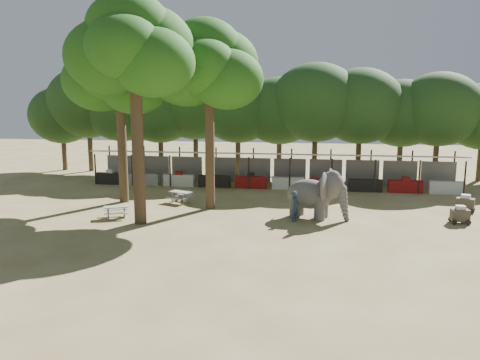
# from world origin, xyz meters

# --- Properties ---
(ground) EXTENTS (100.00, 100.00, 0.00)m
(ground) POSITION_xyz_m (0.00, 0.00, 0.00)
(ground) COLOR brown
(ground) RESTS_ON ground
(vendor_stalls) EXTENTS (28.00, 2.99, 2.80)m
(vendor_stalls) POSITION_xyz_m (-0.00, 13.84, 1.18)
(vendor_stalls) COLOR #A2A6A9
(vendor_stalls) RESTS_ON ground
(yard_tree_left) EXTENTS (7.10, 6.90, 11.02)m
(yard_tree_left) POSITION_xyz_m (-9.13, 7.19, 8.20)
(yard_tree_left) COLOR #332316
(yard_tree_left) RESTS_ON ground
(yard_tree_center) EXTENTS (7.10, 6.90, 12.04)m
(yard_tree_center) POSITION_xyz_m (-6.13, 2.19, 9.21)
(yard_tree_center) COLOR #332316
(yard_tree_center) RESTS_ON ground
(yard_tree_back) EXTENTS (7.10, 6.90, 11.36)m
(yard_tree_back) POSITION_xyz_m (-3.13, 6.19, 8.54)
(yard_tree_back) COLOR #332316
(yard_tree_back) RESTS_ON ground
(backdrop_trees) EXTENTS (46.46, 5.95, 8.33)m
(backdrop_trees) POSITION_xyz_m (0.00, 19.00, 5.51)
(backdrop_trees) COLOR #332316
(backdrop_trees) RESTS_ON ground
(elephant) EXTENTS (3.76, 2.75, 2.79)m
(elephant) POSITION_xyz_m (3.43, 4.57, 1.39)
(elephant) COLOR #434141
(elephant) RESTS_ON ground
(handler) EXTENTS (0.58, 0.71, 1.70)m
(handler) POSITION_xyz_m (2.26, 3.69, 0.85)
(handler) COLOR #26384C
(handler) RESTS_ON ground
(picnic_table_near) EXTENTS (1.70, 1.63, 0.66)m
(picnic_table_near) POSITION_xyz_m (-7.77, 2.90, 0.43)
(picnic_table_near) COLOR gray
(picnic_table_near) RESTS_ON ground
(picnic_table_far) EXTENTS (1.84, 1.76, 0.72)m
(picnic_table_far) POSITION_xyz_m (-5.26, 7.31, 0.47)
(picnic_table_far) COLOR gray
(picnic_table_far) RESTS_ON ground
(cart_front) EXTENTS (1.04, 0.70, 0.99)m
(cart_front) POSITION_xyz_m (11.12, 4.62, 0.49)
(cart_front) COLOR #373026
(cart_front) RESTS_ON ground
(cart_back) EXTENTS (1.28, 1.06, 1.07)m
(cart_back) POSITION_xyz_m (12.20, 7.37, 0.53)
(cart_back) COLOR #373026
(cart_back) RESTS_ON ground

